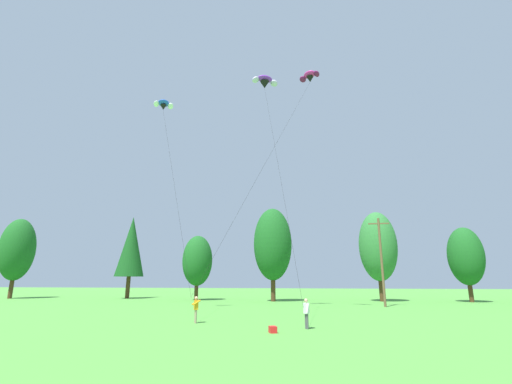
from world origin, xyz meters
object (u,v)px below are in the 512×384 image
at_px(utility_pole, 381,259).
at_px(parafoil_kite_far_magenta, 310,77).
at_px(kite_flyer_mid, 306,311).
at_px(kite_flyer_near, 196,307).
at_px(picnic_cooler, 273,330).
at_px(parafoil_kite_mid_purple, 265,82).
at_px(parafoil_kite_high_blue_white, 164,105).

xyz_separation_m(utility_pole, parafoil_kite_far_magenta, (-6.91, -7.20, 18.26)).
bearing_deg(kite_flyer_mid, parafoil_kite_far_magenta, 86.03).
distance_m(utility_pole, kite_flyer_near, 22.98).
relative_size(parafoil_kite_far_magenta, picnic_cooler, 42.82).
distance_m(kite_flyer_mid, parafoil_kite_far_magenta, 25.03).
distance_m(utility_pole, parafoil_kite_mid_purple, 22.95).
relative_size(kite_flyer_near, kite_flyer_mid, 1.00).
xyz_separation_m(kite_flyer_near, kite_flyer_mid, (7.29, -1.72, -0.01)).
distance_m(kite_flyer_mid, picnic_cooler, 2.68).
relative_size(kite_flyer_mid, picnic_cooler, 3.25).
xyz_separation_m(kite_flyer_near, parafoil_kite_far_magenta, (8.08, 9.75, 22.22)).
xyz_separation_m(parafoil_kite_high_blue_white, parafoil_kite_far_magenta, (14.71, 2.55, 3.30)).
bearing_deg(parafoil_kite_mid_purple, parafoil_kite_far_magenta, -10.88).
distance_m(parafoil_kite_high_blue_white, parafoil_kite_mid_purple, 11.12).
xyz_separation_m(kite_flyer_mid, picnic_cooler, (-1.77, -1.84, -0.82)).
relative_size(kite_flyer_near, parafoil_kite_high_blue_white, 0.09).
bearing_deg(kite_flyer_near, parafoil_kite_far_magenta, 50.33).
height_order(parafoil_kite_mid_purple, parafoil_kite_far_magenta, parafoil_kite_mid_purple).
height_order(parafoil_kite_far_magenta, picnic_cooler, parafoil_kite_far_magenta).
height_order(utility_pole, parafoil_kite_high_blue_white, parafoil_kite_high_blue_white).
height_order(kite_flyer_near, picnic_cooler, kite_flyer_near).
relative_size(parafoil_kite_mid_purple, parafoil_kite_far_magenta, 1.04).
xyz_separation_m(parafoil_kite_mid_purple, parafoil_kite_far_magenta, (4.82, -0.93, -0.43)).
relative_size(parafoil_kite_mid_purple, picnic_cooler, 44.69).
relative_size(parafoil_kite_high_blue_white, picnic_cooler, 36.33).
relative_size(kite_flyer_mid, parafoil_kite_far_magenta, 0.08).
distance_m(utility_pole, parafoil_kite_far_magenta, 20.81).
bearing_deg(utility_pole, parafoil_kite_high_blue_white, -155.71).
relative_size(utility_pole, parafoil_kite_far_magenta, 0.42).
height_order(kite_flyer_mid, parafoil_kite_high_blue_white, parafoil_kite_high_blue_white).
bearing_deg(utility_pole, parafoil_kite_mid_purple, -151.86).
bearing_deg(parafoil_kite_far_magenta, parafoil_kite_mid_purple, 169.12).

